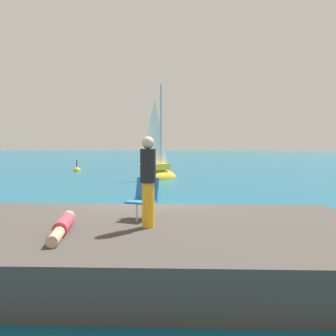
% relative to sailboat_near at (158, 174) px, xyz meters
% --- Properties ---
extents(ground_plane, '(160.00, 160.00, 0.00)m').
position_rel_sailboat_near_xyz_m(ground_plane, '(1.93, -12.15, -0.34)').
color(ground_plane, '#0F5675').
extents(shore_ledge, '(8.63, 5.62, 0.74)m').
position_rel_sailboat_near_xyz_m(shore_ledge, '(2.54, -15.80, 0.03)').
color(shore_ledge, '#423D38').
rests_on(shore_ledge, ground).
extents(boulder_seaward, '(1.25, 1.05, 0.85)m').
position_rel_sailboat_near_xyz_m(boulder_seaward, '(-0.11, -13.67, -0.34)').
color(boulder_seaward, '#3B3838').
rests_on(boulder_seaward, ground).
extents(boulder_inland, '(1.07, 0.93, 0.68)m').
position_rel_sailboat_near_xyz_m(boulder_inland, '(5.55, -12.94, -0.34)').
color(boulder_inland, '#463B38').
rests_on(boulder_inland, ground).
extents(sailboat_near, '(2.65, 3.38, 6.22)m').
position_rel_sailboat_near_xyz_m(sailboat_near, '(0.00, 0.00, 0.00)').
color(sailboat_near, yellow).
rests_on(sailboat_near, ground).
extents(person_sunbather, '(0.61, 1.73, 0.25)m').
position_rel_sailboat_near_xyz_m(person_sunbather, '(1.25, -16.57, 0.52)').
color(person_sunbather, '#DB384C').
rests_on(person_sunbather, shore_ledge).
extents(person_standing, '(0.28, 0.28, 1.62)m').
position_rel_sailboat_near_xyz_m(person_standing, '(2.60, -15.95, 1.27)').
color(person_standing, gold).
rests_on(person_standing, shore_ledge).
extents(beach_chair, '(0.61, 0.70, 0.80)m').
position_rel_sailboat_near_xyz_m(beach_chair, '(2.36, -15.17, 0.85)').
color(beach_chair, blue).
rests_on(beach_chair, shore_ledge).
extents(marker_buoy, '(0.56, 0.56, 1.13)m').
position_rel_sailboat_near_xyz_m(marker_buoy, '(-7.23, 5.40, -0.33)').
color(marker_buoy, yellow).
rests_on(marker_buoy, ground).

